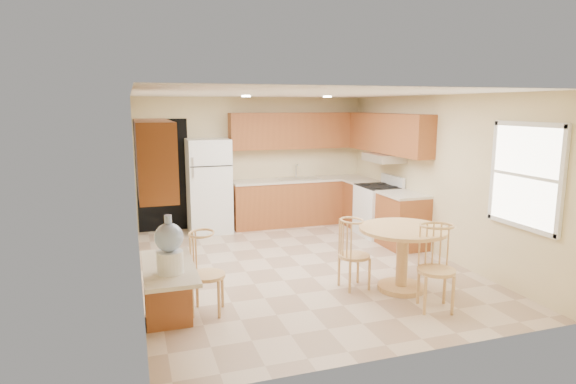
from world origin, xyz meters
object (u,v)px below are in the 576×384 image
object	(u,v)px
stove	(378,210)
chair_desk	(208,267)
water_crock	(169,247)
chair_table_a	(358,249)
chair_table_b	(442,262)
dining_table	(402,249)
refrigerator	(209,186)

from	to	relation	value
stove	chair_desk	xyz separation A→B (m)	(-3.47, -2.47, 0.10)
stove	water_crock	world-z (taller)	water_crock
chair_desk	water_crock	bearing A→B (deg)	-17.62
chair_table_a	water_crock	xyz separation A→B (m)	(-2.37, -0.80, 0.47)
chair_table_b	chair_desk	bearing A→B (deg)	3.13
stove	chair_desk	world-z (taller)	stove
chair_table_a	chair_table_b	bearing A→B (deg)	29.17
water_crock	chair_desk	bearing A→B (deg)	54.37
dining_table	chair_desk	bearing A→B (deg)	-179.84
chair_table_b	chair_desk	distance (m)	2.63
chair_table_a	dining_table	bearing A→B (deg)	69.15
chair_desk	water_crock	xyz separation A→B (m)	(-0.45, -0.63, 0.45)
dining_table	chair_desk	distance (m)	2.47
refrigerator	chair_table_a	bearing A→B (deg)	-69.43
refrigerator	chair_desk	world-z (taller)	refrigerator
stove	chair_desk	distance (m)	4.26
chair_table_a	water_crock	bearing A→B (deg)	-75.68
chair_table_a	chair_desk	size ratio (longest dim) A/B	0.97
stove	chair_desk	size ratio (longest dim) A/B	1.16
refrigerator	stove	distance (m)	3.15
refrigerator	stove	bearing A→B (deg)	-22.99
stove	chair_table_a	bearing A→B (deg)	-124.07
stove	chair_table_a	world-z (taller)	stove
refrigerator	water_crock	size ratio (longest dim) A/B	3.09
refrigerator	chair_table_b	world-z (taller)	refrigerator
refrigerator	stove	size ratio (longest dim) A/B	1.60
dining_table	chair_table_a	world-z (taller)	chair_table_a
stove	chair_table_a	distance (m)	2.78
stove	refrigerator	bearing A→B (deg)	157.01
dining_table	chair_table_a	size ratio (longest dim) A/B	1.23
stove	chair_table_b	xyz separation A→B (m)	(-0.95, -3.21, 0.13)
stove	dining_table	xyz separation A→B (m)	(-1.00, -2.46, 0.07)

